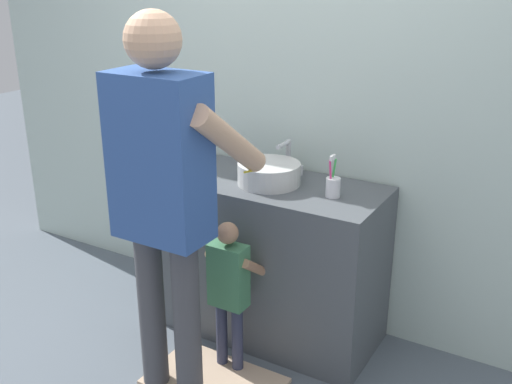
# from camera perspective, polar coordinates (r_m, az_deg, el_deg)

# --- Properties ---
(ground_plane) EXTENTS (14.00, 14.00, 0.00)m
(ground_plane) POSITION_cam_1_polar(r_m,az_deg,el_deg) (3.25, -1.39, -15.34)
(ground_plane) COLOR slate
(back_wall) EXTENTS (4.40, 0.08, 2.70)m
(back_wall) POSITION_cam_1_polar(r_m,az_deg,el_deg) (3.22, 4.31, 10.60)
(back_wall) COLOR silver
(back_wall) RESTS_ON ground
(vanity_cabinet) EXTENTS (1.18, 0.54, 0.87)m
(vanity_cabinet) POSITION_cam_1_polar(r_m,az_deg,el_deg) (3.24, 1.35, -6.38)
(vanity_cabinet) COLOR #4C5156
(vanity_cabinet) RESTS_ON ground
(sink_basin) EXTENTS (0.32, 0.32, 0.11)m
(sink_basin) POSITION_cam_1_polar(r_m,az_deg,el_deg) (3.03, 1.25, 1.80)
(sink_basin) COLOR silver
(sink_basin) RESTS_ON vanity_cabinet
(faucet) EXTENTS (0.18, 0.14, 0.18)m
(faucet) POSITION_cam_1_polar(r_m,az_deg,el_deg) (3.19, 2.99, 3.20)
(faucet) COLOR #B7BABF
(faucet) RESTS_ON vanity_cabinet
(toothbrush_cup) EXTENTS (0.07, 0.07, 0.21)m
(toothbrush_cup) POSITION_cam_1_polar(r_m,az_deg,el_deg) (2.88, 7.33, 0.56)
(toothbrush_cup) COLOR silver
(toothbrush_cup) RESTS_ON vanity_cabinet
(bath_mat) EXTENTS (0.64, 0.40, 0.02)m
(bath_mat) POSITION_cam_1_polar(r_m,az_deg,el_deg) (3.08, -3.96, -17.52)
(bath_mat) COLOR #CCAD8E
(bath_mat) RESTS_ON ground
(child_toddler) EXTENTS (0.25, 0.25, 0.80)m
(child_toddler) POSITION_cam_1_polar(r_m,az_deg,el_deg) (2.92, -2.54, -8.72)
(child_toddler) COLOR #2D334C
(child_toddler) RESTS_ON ground
(adult_parent) EXTENTS (0.55, 0.57, 1.76)m
(adult_parent) POSITION_cam_1_polar(r_m,az_deg,el_deg) (2.55, -8.75, 0.94)
(adult_parent) COLOR #47474C
(adult_parent) RESTS_ON ground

